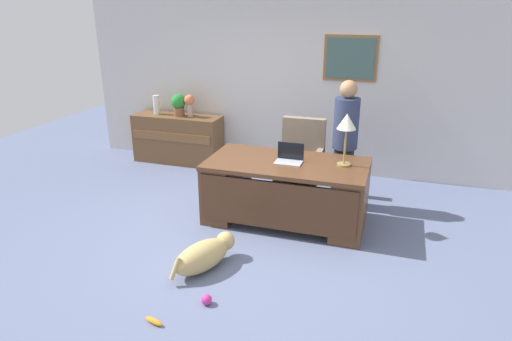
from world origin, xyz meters
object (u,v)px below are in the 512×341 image
Objects in this scene: person_standing at (345,143)px; dog_toy_bone at (154,321)px; armchair at (300,162)px; dog_toy_ball at (207,300)px; desk at (286,190)px; vase_empty at (157,105)px; laptop at (289,157)px; potted_plant at (179,104)px; dog_lying at (204,255)px; credenza at (178,139)px; desk_lamp at (347,125)px; vase_with_flowers at (190,103)px.

person_standing is 9.02× the size of dog_toy_bone.
armchair reaches higher than dog_toy_ball.
desk is at bearing 75.44° from dog_toy_bone.
vase_empty is at bearing 124.72° from dog_toy_ball.
laptop is 3.25× the size of dog_toy_ball.
dog_lying is at bearing -59.36° from potted_plant.
dog_toy_ball is (0.26, -0.54, -0.11)m from dog_lying.
credenza is 4.05m from dog_toy_ball.
dog_lying is at bearing -112.16° from laptop.
vase_empty reaches higher than armchair.
desk_lamp is (0.07, -0.60, 0.40)m from person_standing.
vase_with_flowers is at bearing 0.00° from potted_plant.
armchair is 2.42m from potted_plant.
credenza is (-2.31, 1.64, -0.02)m from desk.
vase_with_flowers reaches higher than potted_plant.
desk is 6.03× the size of laptop.
armchair is 1.29m from desk_lamp.
vase_with_flowers is at bearing 117.29° from dog_toy_ball.
desk is 1.08m from desk_lamp.
desk is 2.85m from potted_plant.
armchair is 2.26m from dog_lying.
desk_lamp is at bearing 50.03° from dog_lying.
armchair is at bearing -20.34° from vase_with_flowers.
potted_plant is (-2.92, 1.53, -0.26)m from desk_lamp.
desk_lamp reaches higher than vase_empty.
armchair is 10.94× the size of dog_toy_ball.
armchair is 2.96× the size of vase_with_flowers.
vase_empty is at bearing 164.07° from person_standing.
armchair is (-0.02, 0.89, 0.06)m from desk.
credenza is 0.67m from vase_empty.
person_standing is at bearing 61.03° from dog_lying.
laptop is at bearing -35.08° from potted_plant.
desk is at bearing -38.66° from vase_with_flowers.
potted_plant reaches higher than dog_toy_bone.
armchair reaches higher than desk.
desk_lamp is 3.31m from potted_plant.
dog_lying is at bearing -111.75° from desk.
credenza is 2.86m from laptop.
credenza is 4.68× the size of laptop.
desk_lamp reaches higher than dog_toy_ball.
dog_toy_bone is (1.68, -3.87, -0.98)m from potted_plant.
dog_toy_ball is at bearing -62.71° from vase_with_flowers.
vase_with_flowers is at bearing 110.93° from dog_toy_bone.
person_standing reaches higher than dog_toy_bone.
person_standing reaches higher than armchair.
laptop is at bearing -37.62° from vase_with_flowers.
desk_lamp is 3.34× the size of dog_toy_bone.
person_standing reaches higher than desk.
potted_plant reaches higher than dog_lying.
armchair is 3.19m from dog_toy_bone.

